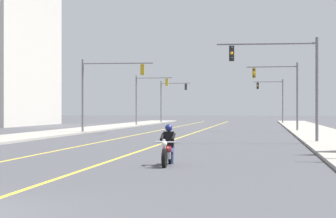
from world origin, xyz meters
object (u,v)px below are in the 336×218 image
object	(u,v)px
motorcycle_with_rider	(168,149)
traffic_signal_near_left	(104,83)
traffic_signal_far_left	(169,95)
traffic_signal_mid_right	(283,86)
traffic_signal_far_right	(274,95)
traffic_signal_near_right	(287,72)
traffic_signal_mid_left	(147,92)

from	to	relation	value
motorcycle_with_rider	traffic_signal_near_left	bearing A→B (deg)	108.60
motorcycle_with_rider	traffic_signal_far_left	size ratio (longest dim) A/B	0.35
traffic_signal_near_left	traffic_signal_mid_right	bearing A→B (deg)	22.72
traffic_signal_near_left	traffic_signal_mid_right	world-z (taller)	same
traffic_signal_far_right	traffic_signal_far_left	distance (m)	15.47
traffic_signal_near_right	traffic_signal_near_left	bearing A→B (deg)	136.50
traffic_signal_far_right	traffic_signal_far_left	bearing A→B (deg)	168.68
motorcycle_with_rider	traffic_signal_near_left	distance (m)	31.21
traffic_signal_near_right	traffic_signal_far_right	world-z (taller)	same
traffic_signal_mid_right	traffic_signal_mid_left	distance (m)	24.16
traffic_signal_mid_left	traffic_signal_far_left	distance (m)	15.88
motorcycle_with_rider	traffic_signal_far_left	world-z (taller)	traffic_signal_far_left
traffic_signal_mid_left	traffic_signal_far_right	distance (m)	20.22
traffic_signal_mid_right	traffic_signal_far_right	xyz separation A→B (m)	(-0.20, 31.09, -0.03)
traffic_signal_mid_right	traffic_signal_near_right	bearing A→B (deg)	-90.97
traffic_signal_near_left	traffic_signal_mid_right	size ratio (longest dim) A/B	1.00
motorcycle_with_rider	traffic_signal_near_left	size ratio (longest dim) A/B	0.35
traffic_signal_near_right	traffic_signal_near_left	world-z (taller)	same
traffic_signal_mid_left	traffic_signal_far_left	bearing A→B (deg)	88.35
traffic_signal_far_right	traffic_signal_mid_left	bearing A→B (deg)	-140.59
traffic_signal_mid_left	traffic_signal_far_right	world-z (taller)	same
traffic_signal_near_right	traffic_signal_mid_left	world-z (taller)	same
traffic_signal_near_left	traffic_signal_far_left	distance (m)	40.38
motorcycle_with_rider	traffic_signal_mid_left	distance (m)	55.06
traffic_signal_mid_right	traffic_signal_far_right	bearing A→B (deg)	90.36
traffic_signal_near_right	traffic_signal_far_right	distance (m)	51.18
motorcycle_with_rider	traffic_signal_mid_right	distance (m)	36.15
traffic_signal_far_right	traffic_signal_mid_right	bearing A→B (deg)	-89.64
traffic_signal_near_left	traffic_signal_far_right	xyz separation A→B (m)	(14.73, 37.34, -0.12)
traffic_signal_near_right	traffic_signal_far_right	size ratio (longest dim) A/B	1.00
traffic_signal_near_right	traffic_signal_far_left	xyz separation A→B (m)	(-15.02, 54.22, -0.09)
traffic_signal_mid_left	traffic_signal_far_left	world-z (taller)	same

